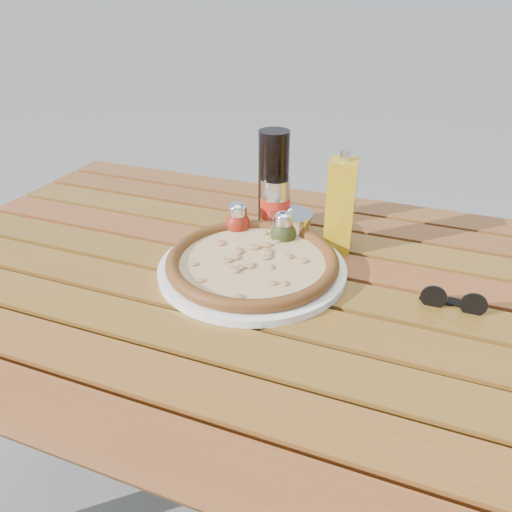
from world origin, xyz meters
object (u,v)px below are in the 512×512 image
(plate, at_px, (252,268))
(olive_oil_cruet, at_px, (341,205))
(oregano_shaker, at_px, (283,230))
(pizza, at_px, (252,261))
(dark_bottle, at_px, (273,181))
(pepper_shaker, at_px, (238,221))
(sunglasses, at_px, (453,301))
(soda_can, at_px, (275,205))
(parmesan_tin, at_px, (290,225))
(table, at_px, (252,307))

(plate, distance_m, olive_oil_cruet, 0.22)
(oregano_shaker, relative_size, olive_oil_cruet, 0.39)
(pizza, relative_size, dark_bottle, 1.89)
(pepper_shaker, distance_m, sunglasses, 0.46)
(pizza, bearing_deg, soda_can, 96.53)
(pizza, distance_m, oregano_shaker, 0.12)
(dark_bottle, distance_m, sunglasses, 0.45)
(oregano_shaker, bearing_deg, pizza, -101.23)
(pepper_shaker, height_order, parmesan_tin, pepper_shaker)
(oregano_shaker, distance_m, dark_bottle, 0.12)
(pepper_shaker, bearing_deg, soda_can, 46.99)
(pepper_shaker, relative_size, dark_bottle, 0.37)
(pepper_shaker, relative_size, sunglasses, 0.75)
(dark_bottle, relative_size, olive_oil_cruet, 1.05)
(soda_can, relative_size, parmesan_tin, 1.10)
(pizza, distance_m, olive_oil_cruet, 0.21)
(olive_oil_cruet, relative_size, parmesan_tin, 1.92)
(plate, relative_size, sunglasses, 3.27)
(pepper_shaker, distance_m, olive_oil_cruet, 0.22)
(oregano_shaker, relative_size, soda_can, 0.68)
(olive_oil_cruet, bearing_deg, dark_bottle, 164.80)
(soda_can, distance_m, sunglasses, 0.43)
(soda_can, height_order, olive_oil_cruet, olive_oil_cruet)
(plate, height_order, pepper_shaker, pepper_shaker)
(pepper_shaker, bearing_deg, sunglasses, -14.47)
(sunglasses, bearing_deg, oregano_shaker, 162.05)
(soda_can, xyz_separation_m, sunglasses, (0.39, -0.18, -0.04))
(pizza, xyz_separation_m, parmesan_tin, (0.02, 0.16, 0.01))
(pepper_shaker, height_order, soda_can, soda_can)
(pizza, relative_size, pepper_shaker, 5.08)
(soda_can, height_order, parmesan_tin, soda_can)
(dark_bottle, xyz_separation_m, olive_oil_cruet, (0.16, -0.04, -0.01))
(olive_oil_cruet, xyz_separation_m, sunglasses, (0.23, -0.15, -0.08))
(dark_bottle, height_order, olive_oil_cruet, dark_bottle)
(soda_can, bearing_deg, parmesan_tin, -33.70)
(pepper_shaker, bearing_deg, plate, -56.09)
(pizza, bearing_deg, sunglasses, 1.36)
(plate, distance_m, oregano_shaker, 0.12)
(plate, bearing_deg, pepper_shaker, 123.91)
(pizza, bearing_deg, dark_bottle, 98.33)
(dark_bottle, bearing_deg, parmesan_tin, -35.60)
(table, distance_m, pizza, 0.10)
(pepper_shaker, distance_m, dark_bottle, 0.12)
(dark_bottle, height_order, sunglasses, dark_bottle)
(sunglasses, bearing_deg, parmesan_tin, 155.62)
(dark_bottle, distance_m, parmesan_tin, 0.10)
(pepper_shaker, xyz_separation_m, olive_oil_cruet, (0.21, 0.03, 0.06))
(pizza, xyz_separation_m, pepper_shaker, (-0.08, 0.12, 0.02))
(pizza, relative_size, soda_can, 3.47)
(table, distance_m, soda_can, 0.24)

